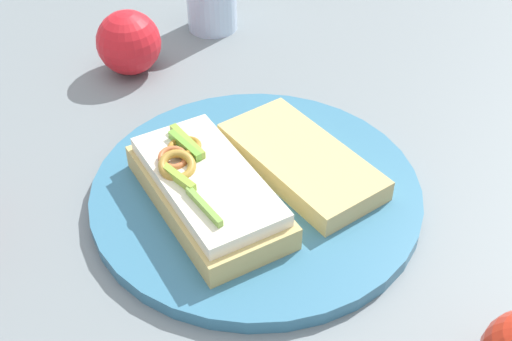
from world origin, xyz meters
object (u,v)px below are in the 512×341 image
Objects in this scene: bread_slice_side at (301,161)px; plate at (256,192)px; apple_0 at (129,43)px; sandwich at (207,189)px.

plate is at bearing 83.86° from bread_slice_side.
bread_slice_side is 0.28m from apple_0.
plate is 0.06m from sandwich.
sandwich is 1.13× the size of bread_slice_side.
plate is 1.86× the size of bread_slice_side.
apple_0 reaches higher than sandwich.
sandwich is (0.01, -0.05, 0.03)m from plate.
plate is at bearing -91.41° from sandwich.
bread_slice_side is at bearing 99.91° from plate.
bread_slice_side is (-0.02, 0.10, -0.01)m from sandwich.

